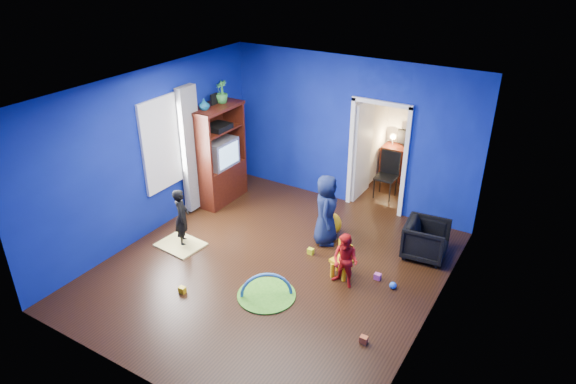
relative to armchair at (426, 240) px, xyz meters
The scene contains 34 objects.
floor 2.57m from the armchair, 140.76° to the right, with size 5.00×5.50×0.01m, color black.
ceiling 3.63m from the armchair, 140.76° to the right, with size 5.00×5.50×0.01m, color white.
wall_back 2.55m from the armchair, 150.15° to the left, with size 5.00×0.02×2.90m, color navy.
wall_front 4.92m from the armchair, 114.37° to the right, with size 5.00×0.02×2.90m, color navy.
wall_left 4.89m from the armchair, 160.16° to the right, with size 0.02×5.50×2.90m, color navy.
wall_right 2.04m from the armchair, 72.08° to the right, with size 0.02×5.50×2.90m, color navy.
alcove 2.61m from the armchair, 124.43° to the left, with size 1.00×1.75×2.50m, color silver, non-canonical shape.
armchair is the anchor object (origin of this frame).
child_black 4.12m from the armchair, 154.48° to the right, with size 0.38×0.25×1.03m, color black.
child_navy 1.72m from the armchair, 164.01° to the right, with size 0.62×0.40×1.27m, color #0E1736.
toddler_red 1.63m from the armchair, 119.66° to the right, with size 0.43×0.34×0.88m, color red.
vase 4.56m from the armchair, behind, with size 0.20×0.20×0.21m, color #0D676F.
potted_plant 4.59m from the armchair, behind, with size 0.24×0.24×0.43m, color green.
tv_armoire 4.25m from the armchair, behind, with size 0.58×1.14×1.96m, color #371109.
crt_tv 4.22m from the armchair, behind, with size 0.46×0.70×0.54m, color silver.
yellow_blanket 4.17m from the armchair, 153.24° to the right, with size 0.75×0.60×0.03m, color #F2E07A.
hopper_ball 1.69m from the armchair, behind, with size 0.44×0.44×0.44m, color yellow.
kid_chair 1.55m from the armchair, 128.18° to the right, with size 0.28×0.28×0.50m, color yellow.
play_mat 2.83m from the armchair, 126.62° to the right, with size 0.88×0.88×0.02m, color #2C8F20.
toy_arch 2.83m from the armchair, 126.62° to the right, with size 0.79×0.79×0.05m, color #3F8CD8.
window_left 4.80m from the armchair, 164.17° to the right, with size 0.03×0.95×1.55m, color white.
curtain 4.50m from the armchair, behind, with size 0.14×0.42×2.40m, color slate.
doorway 1.93m from the armchair, 140.52° to the left, with size 1.16×0.10×2.10m, color white.
study_desk 2.98m from the armchair, 117.51° to the left, with size 0.88×0.44×0.75m, color #3D140A.
desk_monitor 3.15m from the armchair, 116.48° to the left, with size 0.40×0.05×0.32m, color black.
desk_lamp 3.23m from the armchair, 121.50° to the left, with size 0.14×0.14×0.14m, color #FFD88C.
folding_chair 2.18m from the armchair, 129.27° to the left, with size 0.40×0.40×0.92m, color black.
book_shelf 3.52m from the armchair, 116.57° to the left, with size 0.88×0.24×0.04m, color white.
toy_0 2.43m from the armchair, 90.94° to the right, with size 0.10×0.08×0.10m, color #CF5422.
toy_1 1.14m from the armchair, 96.71° to the right, with size 0.11×0.11×0.11m, color blue.
toy_2 4.00m from the armchair, 134.54° to the right, with size 0.10×0.08×0.10m, color yellow.
toy_3 1.53m from the armchair, 134.16° to the right, with size 0.11×0.11×0.11m, color #36BF59.
toy_4 1.13m from the armchair, 112.42° to the right, with size 0.10×0.08×0.10m, color #DD52A5.
toy_5 1.92m from the armchair, 150.66° to the right, with size 0.10×0.08×0.10m, color #E0F11A.
Camera 1 is at (3.75, -5.72, 4.84)m, focal length 32.00 mm.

